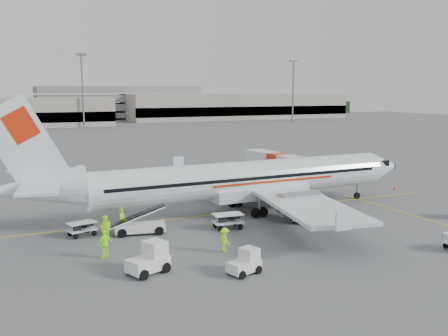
{
  "coord_description": "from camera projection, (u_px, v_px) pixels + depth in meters",
  "views": [
    {
      "loc": [
        -18.81,
        -39.74,
        10.78
      ],
      "look_at": [
        0.0,
        2.0,
        3.8
      ],
      "focal_mm": 40.0,
      "sensor_mm": 36.0,
      "label": 1
    }
  ],
  "objects": [
    {
      "name": "ground",
      "position": [
        233.0,
        213.0,
        45.08
      ],
      "size": [
        360.0,
        360.0,
        0.0
      ],
      "primitive_type": "plane",
      "color": "#56595B"
    },
    {
      "name": "terminal_east",
      "position": [
        236.0,
        106.0,
        203.44
      ],
      "size": [
        90.0,
        26.0,
        10.0
      ],
      "primitive_type": null,
      "color": "gray",
      "rests_on": "ground"
    },
    {
      "name": "crew_b",
      "position": [
        106.0,
        228.0,
        36.68
      ],
      "size": [
        1.08,
        1.12,
        1.82
      ],
      "primitive_type": "imported",
      "rotation": [
        0.0,
        0.0,
        -0.93
      ],
      "color": "#A0F714",
      "rests_on": "ground"
    },
    {
      "name": "cone_stbd",
      "position": [
        241.0,
        251.0,
        33.35
      ],
      "size": [
        0.36,
        0.36,
        0.58
      ],
      "primitive_type": "cone",
      "color": "#FC490C",
      "rests_on": "ground"
    },
    {
      "name": "cone_port",
      "position": [
        159.0,
        191.0,
        53.08
      ],
      "size": [
        0.4,
        0.4,
        0.65
      ],
      "primitive_type": "cone",
      "color": "#FC490C",
      "rests_on": "ground"
    },
    {
      "name": "jet_bridge",
      "position": [
        279.0,
        170.0,
        56.88
      ],
      "size": [
        3.93,
        14.96,
        3.88
      ],
      "primitive_type": null,
      "rotation": [
        0.0,
        0.0,
        0.08
      ],
      "color": "white",
      "rests_on": "ground"
    },
    {
      "name": "cart_loaded_b",
      "position": [
        82.0,
        229.0,
        37.67
      ],
      "size": [
        2.31,
        1.71,
        1.08
      ],
      "primitive_type": null,
      "rotation": [
        0.0,
        0.0,
        0.26
      ],
      "color": "white",
      "rests_on": "ground"
    },
    {
      "name": "crew_a",
      "position": [
        122.0,
        219.0,
        39.34
      ],
      "size": [
        0.75,
        0.73,
        1.73
      ],
      "primitive_type": "imported",
      "rotation": [
        0.0,
        0.0,
        0.73
      ],
      "color": "#A0F714",
      "rests_on": "ground"
    },
    {
      "name": "crew_d",
      "position": [
        105.0,
        244.0,
        32.65
      ],
      "size": [
        1.2,
        0.89,
        1.9
      ],
      "primitive_type": "imported",
      "rotation": [
        0.0,
        0.0,
        3.57
      ],
      "color": "#A0F714",
      "rests_on": "ground"
    },
    {
      "name": "crew_c",
      "position": [
        225.0,
        240.0,
        33.89
      ],
      "size": [
        0.77,
        1.16,
        1.67
      ],
      "primitive_type": "imported",
      "rotation": [
        0.0,
        0.0,
        1.72
      ],
      "color": "#A0F714",
      "rests_on": "ground"
    },
    {
      "name": "cart_loaded_a",
      "position": [
        228.0,
        221.0,
        39.68
      ],
      "size": [
        2.47,
        1.6,
        1.23
      ],
      "primitive_type": null,
      "rotation": [
        0.0,
        0.0,
        -0.09
      ],
      "color": "white",
      "rests_on": "ground"
    },
    {
      "name": "stripe_cross",
      "position": [
        417.0,
        217.0,
        43.55
      ],
      "size": [
        0.2,
        20.0,
        0.01
      ],
      "primitive_type": "cube",
      "color": "yellow",
      "rests_on": "ground"
    },
    {
      "name": "parking_garage",
      "position": [
        118.0,
        102.0,
        198.38
      ],
      "size": [
        62.0,
        24.0,
        14.0
      ],
      "primitive_type": null,
      "color": "slate",
      "rests_on": "ground"
    },
    {
      "name": "tug_fore",
      "position": [
        304.0,
        212.0,
        41.72
      ],
      "size": [
        2.42,
        2.1,
        1.62
      ],
      "primitive_type": null,
      "rotation": [
        0.0,
        0.0,
        0.53
      ],
      "color": "white",
      "rests_on": "ground"
    },
    {
      "name": "cone_nose",
      "position": [
        395.0,
        188.0,
        55.45
      ],
      "size": [
        0.33,
        0.33,
        0.54
      ],
      "primitive_type": "cone",
      "color": "#FC490C",
      "rests_on": "ground"
    },
    {
      "name": "tug_mid",
      "position": [
        244.0,
        262.0,
        29.76
      ],
      "size": [
        2.21,
        1.65,
        1.52
      ],
      "primitive_type": null,
      "rotation": [
        0.0,
        0.0,
        0.3
      ],
      "color": "white",
      "rests_on": "ground"
    },
    {
      "name": "aircraft",
      "position": [
        247.0,
        155.0,
        44.54
      ],
      "size": [
        38.92,
        30.99,
        10.46
      ],
      "primitive_type": null,
      "rotation": [
        0.0,
        0.0,
        0.03
      ],
      "color": "white",
      "rests_on": "ground"
    },
    {
      "name": "tug_aft",
      "position": [
        148.0,
        258.0,
        29.8
      ],
      "size": [
        2.8,
        2.22,
        1.89
      ],
      "primitive_type": null,
      "rotation": [
        0.0,
        0.0,
        0.39
      ],
      "color": "white",
      "rests_on": "ground"
    },
    {
      "name": "mast_east",
      "position": [
        293.0,
        91.0,
        182.26
      ],
      "size": [
        3.2,
        1.2,
        22.0
      ],
      "primitive_type": null,
      "color": "slate",
      "rests_on": "ground"
    },
    {
      "name": "belt_loader",
      "position": [
        140.0,
        216.0,
        38.15
      ],
      "size": [
        5.38,
        2.84,
        2.77
      ],
      "primitive_type": null,
      "rotation": [
        0.0,
        0.0,
        -0.19
      ],
      "color": "white",
      "rests_on": "ground"
    },
    {
      "name": "stripe_lead",
      "position": [
        233.0,
        212.0,
        45.08
      ],
      "size": [
        44.0,
        0.2,
        0.01
      ],
      "primitive_type": "cube",
      "color": "yellow",
      "rests_on": "ground"
    },
    {
      "name": "treeline",
      "position": [
        49.0,
        111.0,
        202.35
      ],
      "size": [
        300.0,
        3.0,
        6.0
      ],
      "primitive_type": null,
      "color": "black",
      "rests_on": "ground"
    },
    {
      "name": "mast_center",
      "position": [
        83.0,
        91.0,
        151.8
      ],
      "size": [
        3.2,
        1.2,
        22.0
      ],
      "primitive_type": null,
      "color": "slate",
      "rests_on": "ground"
    }
  ]
}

